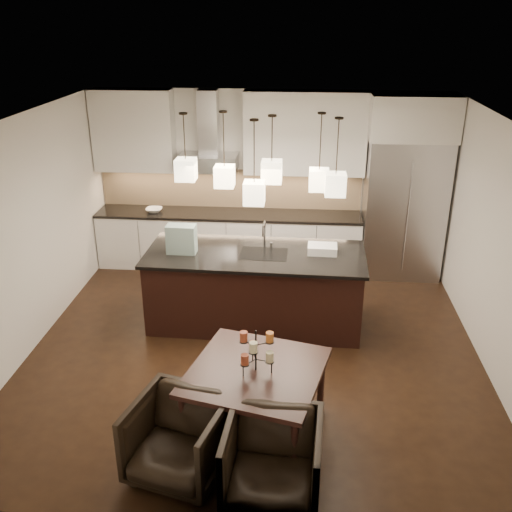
# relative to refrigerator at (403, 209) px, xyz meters

# --- Properties ---
(floor) EXTENTS (5.50, 5.50, 0.02)m
(floor) POSITION_rel_refrigerator_xyz_m (-2.10, -2.38, -1.08)
(floor) COLOR black
(floor) RESTS_ON ground
(ceiling) EXTENTS (5.50, 5.50, 0.02)m
(ceiling) POSITION_rel_refrigerator_xyz_m (-2.10, -2.38, 1.73)
(ceiling) COLOR white
(ceiling) RESTS_ON wall_back
(wall_back) EXTENTS (5.50, 0.02, 2.80)m
(wall_back) POSITION_rel_refrigerator_xyz_m (-2.10, 0.38, 0.32)
(wall_back) COLOR silver
(wall_back) RESTS_ON ground
(wall_front) EXTENTS (5.50, 0.02, 2.80)m
(wall_front) POSITION_rel_refrigerator_xyz_m (-2.10, -5.14, 0.32)
(wall_front) COLOR silver
(wall_front) RESTS_ON ground
(wall_left) EXTENTS (0.02, 5.50, 2.80)m
(wall_left) POSITION_rel_refrigerator_xyz_m (-4.86, -2.38, 0.32)
(wall_left) COLOR silver
(wall_left) RESTS_ON ground
(wall_right) EXTENTS (0.02, 5.50, 2.80)m
(wall_right) POSITION_rel_refrigerator_xyz_m (0.66, -2.38, 0.32)
(wall_right) COLOR silver
(wall_right) RESTS_ON ground
(refrigerator) EXTENTS (1.20, 0.72, 2.15)m
(refrigerator) POSITION_rel_refrigerator_xyz_m (0.00, 0.00, 0.00)
(refrigerator) COLOR #B7B7BA
(refrigerator) RESTS_ON floor
(fridge_panel) EXTENTS (1.26, 0.72, 0.65)m
(fridge_panel) POSITION_rel_refrigerator_xyz_m (0.00, 0.00, 1.40)
(fridge_panel) COLOR silver
(fridge_panel) RESTS_ON refrigerator
(lower_cabinets) EXTENTS (4.21, 0.62, 0.88)m
(lower_cabinets) POSITION_rel_refrigerator_xyz_m (-2.73, 0.05, -0.64)
(lower_cabinets) COLOR silver
(lower_cabinets) RESTS_ON floor
(countertop) EXTENTS (4.21, 0.66, 0.04)m
(countertop) POSITION_rel_refrigerator_xyz_m (-2.73, 0.05, -0.17)
(countertop) COLOR black
(countertop) RESTS_ON lower_cabinets
(backsplash) EXTENTS (4.21, 0.02, 0.63)m
(backsplash) POSITION_rel_refrigerator_xyz_m (-2.73, 0.35, 0.16)
(backsplash) COLOR tan
(backsplash) RESTS_ON countertop
(upper_cab_left) EXTENTS (1.25, 0.35, 1.25)m
(upper_cab_left) POSITION_rel_refrigerator_xyz_m (-4.20, 0.19, 1.10)
(upper_cab_left) COLOR silver
(upper_cab_left) RESTS_ON wall_back
(upper_cab_right) EXTENTS (1.85, 0.35, 1.25)m
(upper_cab_right) POSITION_rel_refrigerator_xyz_m (-1.55, 0.19, 1.10)
(upper_cab_right) COLOR silver
(upper_cab_right) RESTS_ON wall_back
(hood_canopy) EXTENTS (0.90, 0.52, 0.24)m
(hood_canopy) POSITION_rel_refrigerator_xyz_m (-3.03, 0.10, 0.65)
(hood_canopy) COLOR #B7B7BA
(hood_canopy) RESTS_ON wall_back
(hood_chimney) EXTENTS (0.30, 0.28, 0.96)m
(hood_chimney) POSITION_rel_refrigerator_xyz_m (-3.03, 0.21, 1.24)
(hood_chimney) COLOR #B7B7BA
(hood_chimney) RESTS_ON hood_canopy
(fruit_bowl) EXTENTS (0.27, 0.27, 0.06)m
(fruit_bowl) POSITION_rel_refrigerator_xyz_m (-3.92, 0.00, -0.12)
(fruit_bowl) COLOR silver
(fruit_bowl) RESTS_ON countertop
(island_body) EXTENTS (2.77, 1.18, 0.97)m
(island_body) POSITION_rel_refrigerator_xyz_m (-2.15, -1.75, -0.59)
(island_body) COLOR black
(island_body) RESTS_ON floor
(island_top) EXTENTS (2.86, 1.27, 0.04)m
(island_top) POSITION_rel_refrigerator_xyz_m (-2.15, -1.75, -0.09)
(island_top) COLOR black
(island_top) RESTS_ON island_body
(faucet) EXTENTS (0.12, 0.27, 0.42)m
(faucet) POSITION_rel_refrigerator_xyz_m (-2.03, -1.65, 0.14)
(faucet) COLOR silver
(faucet) RESTS_ON island_top
(tote_bag) EXTENTS (0.38, 0.21, 0.37)m
(tote_bag) POSITION_rel_refrigerator_xyz_m (-3.09, -1.82, 0.12)
(tote_bag) COLOR #225543
(tote_bag) RESTS_ON island_top
(food_container) EXTENTS (0.38, 0.27, 0.11)m
(food_container) POSITION_rel_refrigerator_xyz_m (-1.28, -1.69, -0.01)
(food_container) COLOR silver
(food_container) RESTS_ON island_top
(dining_table) EXTENTS (1.49, 1.49, 0.74)m
(dining_table) POSITION_rel_refrigerator_xyz_m (-1.96, -3.95, -0.71)
(dining_table) COLOR black
(dining_table) RESTS_ON floor
(candelabra) EXTENTS (0.43, 0.43, 0.43)m
(candelabra) POSITION_rel_refrigerator_xyz_m (-1.96, -3.95, -0.12)
(candelabra) COLOR black
(candelabra) RESTS_ON dining_table
(candle_a) EXTENTS (0.09, 0.09, 0.10)m
(candle_a) POSITION_rel_refrigerator_xyz_m (-1.82, -3.99, -0.17)
(candle_a) COLOR beige
(candle_a) RESTS_ON candelabra
(candle_b) EXTENTS (0.09, 0.09, 0.10)m
(candle_b) POSITION_rel_refrigerator_xyz_m (-1.99, -3.82, -0.17)
(candle_b) COLOR orange
(candle_b) RESTS_ON candelabra
(candle_c) EXTENTS (0.09, 0.09, 0.10)m
(candle_c) POSITION_rel_refrigerator_xyz_m (-2.05, -4.05, -0.17)
(candle_c) COLOR #A3462C
(candle_c) RESTS_ON candelabra
(candle_d) EXTENTS (0.09, 0.09, 0.10)m
(candle_d) POSITION_rel_refrigerator_xyz_m (-1.83, -3.89, -0.01)
(candle_d) COLOR orange
(candle_d) RESTS_ON candelabra
(candle_e) EXTENTS (0.09, 0.09, 0.10)m
(candle_e) POSITION_rel_refrigerator_xyz_m (-2.08, -3.90, -0.01)
(candle_e) COLOR #A3462C
(candle_e) RESTS_ON candelabra
(candle_f) EXTENTS (0.09, 0.09, 0.10)m
(candle_f) POSITION_rel_refrigerator_xyz_m (-1.97, -4.08, -0.01)
(candle_f) COLOR beige
(candle_f) RESTS_ON candelabra
(armchair_left) EXTENTS (0.99, 1.01, 0.75)m
(armchair_left) POSITION_rel_refrigerator_xyz_m (-2.60, -4.55, -0.70)
(armchair_left) COLOR black
(armchair_left) RESTS_ON floor
(armchair_right) EXTENTS (0.86, 0.88, 0.76)m
(armchair_right) POSITION_rel_refrigerator_xyz_m (-1.75, -4.76, -0.70)
(armchair_right) COLOR black
(armchair_right) RESTS_ON floor
(pendant_a) EXTENTS (0.24, 0.24, 0.26)m
(pendant_a) POSITION_rel_refrigerator_xyz_m (-2.97, -1.88, 1.05)
(pendant_a) COLOR #F5E4B7
(pendant_a) RESTS_ON ceiling
(pendant_b) EXTENTS (0.24, 0.24, 0.26)m
(pendant_b) POSITION_rel_refrigerator_xyz_m (-2.53, -1.72, 0.93)
(pendant_b) COLOR #F5E4B7
(pendant_b) RESTS_ON ceiling
(pendant_c) EXTENTS (0.24, 0.24, 0.26)m
(pendant_c) POSITION_rel_refrigerator_xyz_m (-1.93, -1.94, 1.07)
(pendant_c) COLOR #F5E4B7
(pendant_c) RESTS_ON ceiling
(pendant_d) EXTENTS (0.24, 0.24, 0.26)m
(pendant_d) POSITION_rel_refrigerator_xyz_m (-1.37, -1.72, 0.92)
(pendant_d) COLOR #F5E4B7
(pendant_d) RESTS_ON ceiling
(pendant_e) EXTENTS (0.24, 0.24, 0.26)m
(pendant_e) POSITION_rel_refrigerator_xyz_m (-1.19, -2.04, 0.96)
(pendant_e) COLOR #F5E4B7
(pendant_e) RESTS_ON ceiling
(pendant_f) EXTENTS (0.24, 0.24, 0.26)m
(pendant_f) POSITION_rel_refrigerator_xyz_m (-2.12, -2.23, 0.89)
(pendant_f) COLOR #F5E4B7
(pendant_f) RESTS_ON ceiling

